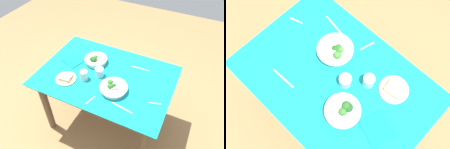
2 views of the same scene
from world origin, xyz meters
The scene contains 12 objects.
ground_plane centered at (0.00, 0.00, 0.00)m, with size 6.00×6.00×0.00m, color #9E7547.
dining_table centered at (0.00, 0.00, 0.60)m, with size 1.25×0.86×0.73m.
broccoli_bowl_far centered at (-0.14, 0.14, 0.76)m, with size 0.24×0.24×0.08m.
broccoli_bowl_near centered at (0.18, -0.12, 0.76)m, with size 0.22×0.22×0.09m.
bread_side_plate centered at (0.31, 0.20, 0.74)m, with size 0.19×0.19×0.04m.
water_glass_center centered at (0.05, 0.03, 0.77)m, with size 0.08×0.08×0.08m, color silver.
water_glass_side centered at (0.16, 0.13, 0.77)m, with size 0.07×0.07×0.09m, color silver.
fork_by_far_bowl centered at (-0.52, 0.12, 0.73)m, with size 0.10×0.04×0.00m.
fork_by_near_bowl centered at (-0.02, 0.33, 0.73)m, with size 0.04×0.11×0.00m.
table_knife_left centered at (-0.25, -0.23, 0.73)m, with size 0.19×0.01×0.00m, color #B7B7BC.
table_knife_right centered at (-0.29, 0.28, 0.73)m, with size 0.20×0.01×0.00m, color #B7B7BC.
napkin_folded_upper centered at (0.39, -0.05, 0.73)m, with size 0.18×0.17×0.01m, color #0F777D.
Camera 1 is at (-0.68, 1.28, 2.10)m, focal length 34.29 mm.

